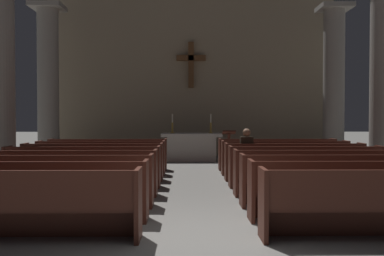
{
  "coord_description": "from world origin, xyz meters",
  "views": [
    {
      "loc": [
        -0.19,
        -5.81,
        1.64
      ],
      "look_at": [
        0.0,
        9.09,
        1.23
      ],
      "focal_mm": 41.52,
      "sensor_mm": 36.0,
      "label": 1
    }
  ],
  "objects_px": {
    "pew_right_row_5": "(306,166)",
    "column_left_third": "(48,85)",
    "pew_left_row_1": "(6,205)",
    "pew_right_row_6": "(294,162)",
    "pew_left_row_7": "(101,158)",
    "pew_right_row_3": "(338,180)",
    "pew_left_row_2": "(34,191)",
    "lectern": "(229,148)",
    "pew_left_row_8": "(108,154)",
    "pew_right_row_4": "(320,172)",
    "candlestick_right": "(211,127)",
    "column_right_second": "(384,75)",
    "pew_right_row_2": "(361,190)",
    "pew_left_row_4": "(71,173)",
    "pew_left_row_5": "(83,167)",
    "pew_left_row_6": "(93,162)",
    "lone_worshipper": "(246,153)",
    "pew_right_row_7": "(285,158)",
    "column_left_second": "(0,74)",
    "column_right_third": "(334,85)",
    "candlestick_left": "(172,127)",
    "pew_left_row_3": "(55,181)",
    "altar": "(192,146)"
  },
  "relations": [
    {
      "from": "pew_right_row_7",
      "to": "lone_worshipper",
      "type": "bearing_deg",
      "value": -139.35
    },
    {
      "from": "pew_left_row_5",
      "to": "altar",
      "type": "distance_m",
      "value": 6.56
    },
    {
      "from": "pew_left_row_5",
      "to": "column_right_second",
      "type": "relative_size",
      "value": 0.62
    },
    {
      "from": "pew_right_row_2",
      "to": "lone_worshipper",
      "type": "height_order",
      "value": "lone_worshipper"
    },
    {
      "from": "pew_right_row_5",
      "to": "column_left_third",
      "type": "height_order",
      "value": "column_left_third"
    },
    {
      "from": "pew_right_row_6",
      "to": "pew_right_row_3",
      "type": "bearing_deg",
      "value": -90.0
    },
    {
      "from": "pew_left_row_6",
      "to": "pew_right_row_7",
      "type": "xyz_separation_m",
      "value": [
        5.09,
        1.08,
        0.0
      ]
    },
    {
      "from": "pew_left_row_4",
      "to": "pew_right_row_3",
      "type": "xyz_separation_m",
      "value": [
        5.09,
        -1.08,
        0.0
      ]
    },
    {
      "from": "pew_left_row_3",
      "to": "pew_left_row_2",
      "type": "bearing_deg",
      "value": -90.0
    },
    {
      "from": "pew_left_row_2",
      "to": "lectern",
      "type": "xyz_separation_m",
      "value": [
        3.8,
        8.09,
        0.07
      ]
    },
    {
      "from": "pew_right_row_2",
      "to": "column_right_second",
      "type": "relative_size",
      "value": 0.62
    },
    {
      "from": "pew_right_row_5",
      "to": "candlestick_left",
      "type": "bearing_deg",
      "value": 118.22
    },
    {
      "from": "pew_left_row_7",
      "to": "pew_right_row_4",
      "type": "xyz_separation_m",
      "value": [
        5.09,
        -3.25,
        0.0
      ]
    },
    {
      "from": "pew_left_row_6",
      "to": "column_right_second",
      "type": "height_order",
      "value": "column_right_second"
    },
    {
      "from": "pew_left_row_7",
      "to": "lone_worshipper",
      "type": "bearing_deg",
      "value": -15.07
    },
    {
      "from": "column_left_second",
      "to": "candlestick_right",
      "type": "relative_size",
      "value": 8.12
    },
    {
      "from": "column_left_third",
      "to": "candlestick_right",
      "type": "bearing_deg",
      "value": -0.95
    },
    {
      "from": "pew_left_row_5",
      "to": "pew_left_row_6",
      "type": "relative_size",
      "value": 1.0
    },
    {
      "from": "pew_left_row_7",
      "to": "column_left_third",
      "type": "bearing_deg",
      "value": 123.96
    },
    {
      "from": "pew_right_row_4",
      "to": "candlestick_right",
      "type": "distance_m",
      "value": 7.4
    },
    {
      "from": "pew_right_row_2",
      "to": "pew_right_row_3",
      "type": "xyz_separation_m",
      "value": [
        0.0,
        1.08,
        0.0
      ]
    },
    {
      "from": "pew_left_row_1",
      "to": "column_left_third",
      "type": "height_order",
      "value": "column_left_third"
    },
    {
      "from": "pew_right_row_2",
      "to": "candlestick_right",
      "type": "relative_size",
      "value": 5.01
    },
    {
      "from": "pew_left_row_6",
      "to": "pew_right_row_5",
      "type": "relative_size",
      "value": 1.0
    },
    {
      "from": "pew_right_row_4",
      "to": "pew_right_row_5",
      "type": "bearing_deg",
      "value": 90.0
    },
    {
      "from": "pew_left_row_7",
      "to": "column_right_third",
      "type": "relative_size",
      "value": 0.62
    },
    {
      "from": "column_right_second",
      "to": "column_right_third",
      "type": "height_order",
      "value": "same"
    },
    {
      "from": "pew_right_row_2",
      "to": "altar",
      "type": "distance_m",
      "value": 9.63
    },
    {
      "from": "pew_left_row_4",
      "to": "column_right_third",
      "type": "bearing_deg",
      "value": 42.92
    },
    {
      "from": "pew_right_row_2",
      "to": "candlestick_right",
      "type": "height_order",
      "value": "candlestick_right"
    },
    {
      "from": "pew_right_row_5",
      "to": "lone_worshipper",
      "type": "height_order",
      "value": "lone_worshipper"
    },
    {
      "from": "pew_left_row_1",
      "to": "column_left_third",
      "type": "relative_size",
      "value": 0.62
    },
    {
      "from": "pew_left_row_5",
      "to": "pew_right_row_6",
      "type": "relative_size",
      "value": 1.0
    },
    {
      "from": "pew_left_row_8",
      "to": "column_right_second",
      "type": "distance_m",
      "value": 8.2
    },
    {
      "from": "column_right_second",
      "to": "candlestick_right",
      "type": "distance_m",
      "value": 6.28
    },
    {
      "from": "altar",
      "to": "candlestick_left",
      "type": "xyz_separation_m",
      "value": [
        -0.7,
        0.0,
        0.7
      ]
    },
    {
      "from": "pew_right_row_4",
      "to": "column_left_third",
      "type": "bearing_deg",
      "value": 137.08
    },
    {
      "from": "pew_left_row_5",
      "to": "pew_right_row_2",
      "type": "xyz_separation_m",
      "value": [
        5.09,
        -3.25,
        0.0
      ]
    },
    {
      "from": "pew_left_row_7",
      "to": "pew_right_row_3",
      "type": "bearing_deg",
      "value": -40.37
    },
    {
      "from": "candlestick_left",
      "to": "lectern",
      "type": "xyz_separation_m",
      "value": [
        1.95,
        -1.2,
        -0.69
      ]
    },
    {
      "from": "column_right_second",
      "to": "pew_left_row_1",
      "type": "bearing_deg",
      "value": -140.97
    },
    {
      "from": "pew_left_row_2",
      "to": "pew_left_row_8",
      "type": "distance_m",
      "value": 6.49
    },
    {
      "from": "pew_left_row_4",
      "to": "pew_left_row_8",
      "type": "height_order",
      "value": "same"
    },
    {
      "from": "pew_right_row_2",
      "to": "pew_right_row_5",
      "type": "height_order",
      "value": "same"
    },
    {
      "from": "pew_left_row_5",
      "to": "candlestick_right",
      "type": "distance_m",
      "value": 6.9
    },
    {
      "from": "pew_left_row_8",
      "to": "pew_right_row_7",
      "type": "xyz_separation_m",
      "value": [
        5.09,
        -1.08,
        0.0
      ]
    },
    {
      "from": "pew_right_row_5",
      "to": "pew_right_row_6",
      "type": "relative_size",
      "value": 1.0
    },
    {
      "from": "pew_left_row_5",
      "to": "pew_right_row_3",
      "type": "distance_m",
      "value": 5.53
    },
    {
      "from": "pew_left_row_1",
      "to": "pew_right_row_6",
      "type": "bearing_deg",
      "value": 46.74
    },
    {
      "from": "column_left_third",
      "to": "candlestick_left",
      "type": "relative_size",
      "value": 8.12
    }
  ]
}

